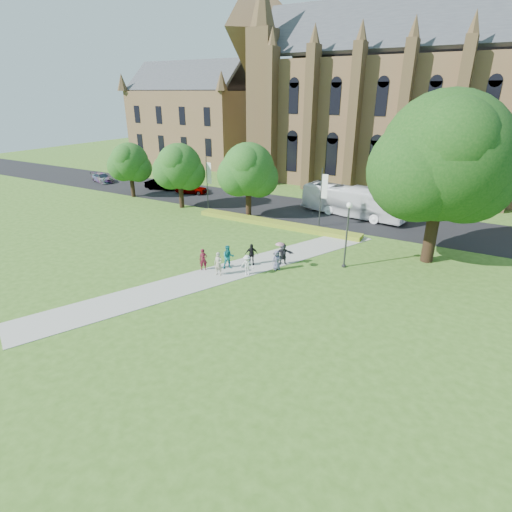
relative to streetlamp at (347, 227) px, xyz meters
The scene contains 25 objects.
ground 10.46m from the streetlamp, 139.09° to the right, with size 160.00×160.00×0.00m, color #3B611D.
road 15.79m from the streetlamp, 119.05° to the left, with size 160.00×10.00×0.02m, color black.
footpath 9.86m from the streetlamp, 143.75° to the right, with size 3.20×30.00×0.04m, color #B2B2A8.
flower_hedge 12.02m from the streetlamp, 144.81° to the left, with size 18.00×1.40×0.45m, color gold.
cathedral 34.70m from the streetlamp, 85.70° to the left, with size 52.60×18.25×28.00m.
building_west 54.93m from the streetlamp, 139.46° to the left, with size 22.00×14.00×18.30m.
streetlamp is the anchor object (origin of this frame).
large_tree 8.73m from the streetlamp, 39.29° to the left, with size 9.60×9.60×13.20m.
street_tree_0 23.77m from the streetlamp, 161.57° to the left, with size 5.20×5.20×7.50m.
street_tree_1 15.81m from the streetlamp, 149.35° to the left, with size 5.60×5.60×8.05m.
street_tree_2 32.65m from the streetlamp, 164.90° to the left, with size 4.80×4.80×6.95m.
banner_pole_0 10.23m from the streetlamp, 121.76° to the left, with size 0.70×0.10×6.00m.
banner_pole_1 21.25m from the streetlamp, 155.83° to the left, with size 0.70×0.10×6.00m.
tour_coach 14.58m from the streetlamp, 104.58° to the left, with size 2.76×11.81×3.29m, color silver.
car_0 29.31m from the streetlamp, 152.28° to the left, with size 1.71×4.25×1.45m, color gray.
car_1 33.92m from the streetlamp, 156.62° to the left, with size 1.57×4.51×1.49m, color gray.
car_2 44.34m from the streetlamp, 163.20° to the left, with size 1.83×4.51×1.31m, color gray.
pedestrian_0 11.31m from the streetlamp, 147.08° to the right, with size 0.62×0.41×1.70m, color #591421.
pedestrian_1 9.41m from the streetlamp, 148.05° to the right, with size 0.92×0.72×1.89m, color #197C7F.
pedestrian_2 8.17m from the streetlamp, 138.96° to the right, with size 1.02×0.59×1.58m, color silver.
pedestrian_3 7.73m from the streetlamp, 153.79° to the right, with size 1.02×0.42×1.74m, color black.
pedestrian_4 5.93m from the streetlamp, 144.43° to the right, with size 0.76×0.49×1.55m, color slate.
pedestrian_5 5.38m from the streetlamp, 156.18° to the right, with size 1.65×0.52×1.78m, color #25272D.
pedestrian_6 10.18m from the streetlamp, 141.29° to the right, with size 0.66×0.43×1.80m, color #A09C85.
parasol 5.37m from the streetlamp, 144.17° to the right, with size 0.66×0.66×0.58m, color #E6A2A3.
Camera 1 is at (15.72, -22.07, 12.84)m, focal length 28.00 mm.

